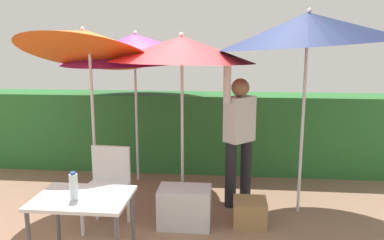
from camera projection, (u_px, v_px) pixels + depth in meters
name	position (u px, v px, depth m)	size (l,w,h in m)	color
ground_plane	(190.00, 215.00, 4.62)	(24.00, 24.00, 0.00)	#937056
hedge_row	(201.00, 132.00, 6.25)	(8.00, 0.70, 1.23)	#2D7033
umbrella_rainbow	(182.00, 49.00, 4.62)	(1.79, 1.79, 2.15)	silver
umbrella_orange	(86.00, 42.00, 4.52)	(1.60, 1.58, 2.44)	silver
umbrella_yellow	(308.00, 29.00, 4.31)	(2.03, 2.01, 2.43)	silver
umbrella_navy	(135.00, 47.00, 5.43)	(2.11, 2.11, 2.24)	silver
person_vendor	(239.00, 132.00, 4.79)	(0.45, 0.46, 1.88)	black
chair_plastic	(107.00, 182.00, 4.26)	(0.47, 0.47, 0.89)	silver
cooler_box	(185.00, 207.00, 4.31)	(0.58, 0.36, 0.45)	silver
crate_cardboard	(250.00, 212.00, 4.36)	(0.37, 0.36, 0.29)	#9E7A4C
folding_table	(83.00, 206.00, 3.28)	(0.80, 0.60, 0.74)	#4C4C51
bottle_water	(74.00, 187.00, 3.17)	(0.07, 0.07, 0.24)	silver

